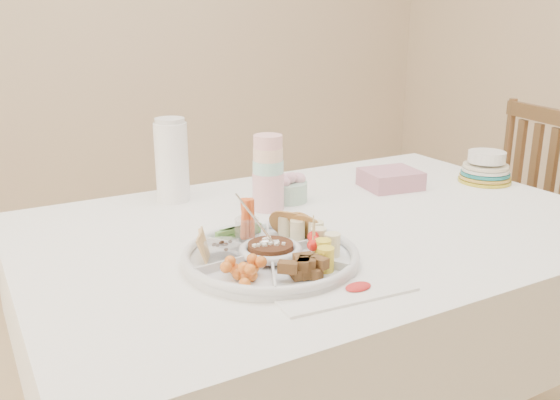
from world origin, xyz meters
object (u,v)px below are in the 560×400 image
thermos (172,159)px  plate_stack (486,166)px  dining_table (322,351)px  chair (491,229)px  party_tray (271,253)px

thermos → plate_stack: (0.95, -0.31, -0.07)m
thermos → plate_stack: bearing=-18.0°
dining_table → chair: size_ratio=1.59×
dining_table → party_tray: 0.50m
dining_table → plate_stack: size_ratio=9.14×
chair → party_tray: chair is taller
dining_table → party_tray: (-0.25, -0.16, 0.40)m
dining_table → plate_stack: 0.80m
dining_table → party_tray: bearing=-147.4°
chair → plate_stack: bearing=-134.2°
party_tray → chair: bearing=19.6°
chair → thermos: thermos is taller
dining_table → thermos: thermos is taller
party_tray → thermos: 0.55m
dining_table → chair: (0.96, 0.27, 0.10)m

